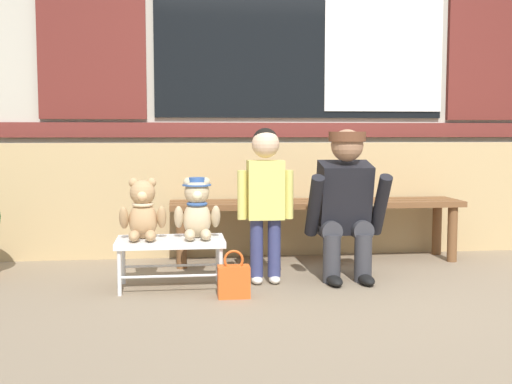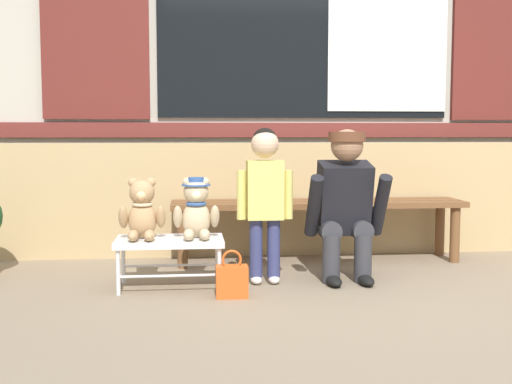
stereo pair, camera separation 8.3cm
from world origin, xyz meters
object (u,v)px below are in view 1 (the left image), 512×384
Objects in this scene: small_display_bench at (171,244)px; handbag_on_ground at (234,281)px; adult_crouching at (346,204)px; wooden_bench_long at (316,210)px; teddy_bear_with_hat at (197,209)px; child_standing at (265,188)px; teddy_bear_plain at (143,212)px.

small_display_bench is 0.47m from handbag_on_ground.
adult_crouching reaches higher than small_display_bench.
wooden_bench_long is 1.13m from teddy_bear_with_hat.
teddy_bear_plain is at bearing -175.18° from child_standing.
teddy_bear_plain and teddy_bear_with_hat have the same top height.
wooden_bench_long is 0.61m from adult_crouching.
wooden_bench_long is 1.39m from teddy_bear_plain.
teddy_bear_with_hat reaches higher than small_display_bench.
teddy_bear_plain reaches higher than wooden_bench_long.
teddy_bear_with_hat is 0.38× the size of child_standing.
adult_crouching is at bearing 5.46° from small_display_bench.
adult_crouching is (0.06, -0.60, 0.11)m from wooden_bench_long.
adult_crouching is at bearing 26.43° from handbag_on_ground.
teddy_bear_plain is 0.69m from handbag_on_ground.
small_display_bench is 0.67× the size of adult_crouching.
handbag_on_ground is at bearing -125.23° from wooden_bench_long.
teddy_bear_plain is 0.38× the size of adult_crouching.
child_standing is 1.01× the size of adult_crouching.
small_display_bench is 1.12m from adult_crouching.
teddy_bear_plain is 1.26m from adult_crouching.
teddy_bear_plain is (-1.20, -0.70, 0.09)m from wooden_bench_long.
child_standing reaches higher than teddy_bear_with_hat.
small_display_bench is 1.76× the size of teddy_bear_plain.
child_standing is at bearing 55.52° from handbag_on_ground.
child_standing is at bearing 4.82° from teddy_bear_plain.
child_standing is 0.64m from handbag_on_ground.
adult_crouching reaches higher than wooden_bench_long.
small_display_bench reaches higher than handbag_on_ground.
child_standing is (0.74, 0.06, 0.13)m from teddy_bear_plain.
teddy_bear_with_hat is (0.16, 0.00, 0.21)m from small_display_bench.
teddy_bear_plain reaches higher than handbag_on_ground.
wooden_bench_long is at bearing 54.77° from handbag_on_ground.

